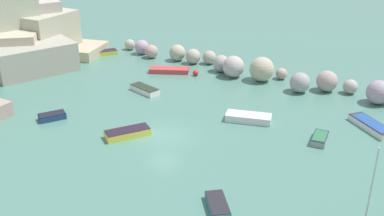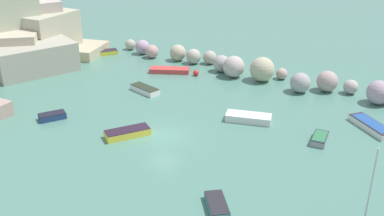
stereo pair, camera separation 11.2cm
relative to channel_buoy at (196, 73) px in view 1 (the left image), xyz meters
The scene contains 13 objects.
cove_water 14.90m from the channel_buoy, 66.16° to the right, with size 160.00×160.00×0.00m, color slate.
cliff_headland_left 23.42m from the channel_buoy, 163.37° to the right, with size 20.97×17.02×9.43m.
rock_breakwater 8.91m from the channel_buoy, 20.03° to the left, with size 42.12×4.38×2.67m.
channel_buoy is the anchor object (origin of this frame).
moored_boat_2 24.38m from the channel_buoy, 52.63° to the right, with size 2.62×2.67×0.52m.
moored_boat_3 3.23m from the channel_buoy, 165.38° to the right, with size 4.60×3.48×0.53m.
moored_boat_4 18.43m from the channel_buoy, 23.00° to the right, with size 1.52×2.53×0.55m.
moored_boat_5 15.73m from the channel_buoy, 76.69° to the right, with size 3.00×3.86×0.63m.
moored_boat_6 7.25m from the channel_buoy, 102.04° to the right, with size 3.54×1.85×0.59m.
moored_boat_7 17.20m from the channel_buoy, 103.80° to the right, with size 2.05×2.55×0.57m.
moored_boat_8 14.46m from the channel_buoy, behind, with size 3.35×4.13×0.58m.
moored_boat_9 12.65m from the channel_buoy, 34.19° to the right, with size 4.23×2.80×0.65m.
moored_boat_10 19.93m from the channel_buoy, ahead, with size 4.41×3.79×0.58m.
Camera 1 is at (20.24, -25.17, 16.97)m, focal length 41.19 mm.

